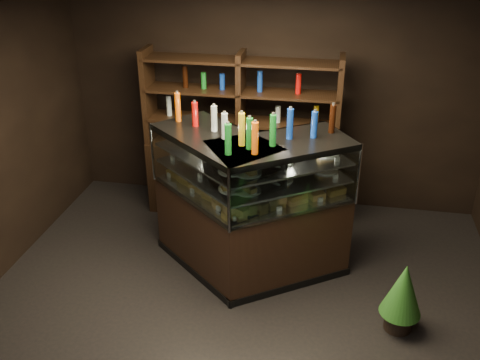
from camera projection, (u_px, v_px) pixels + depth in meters
name	position (u px, v px, depth m)	size (l,w,h in m)	color
ground	(235.00, 326.00, 4.84)	(5.00, 5.00, 0.00)	black
room_shell	(233.00, 126.00, 3.97)	(5.02, 5.02, 3.01)	black
display_case	(247.00, 228.00, 5.42)	(2.12, 1.40, 1.48)	black
food_display	(247.00, 175.00, 5.14)	(1.74, 0.93, 0.45)	#B79441
bottles_top	(248.00, 125.00, 4.92)	(1.57, 0.79, 0.30)	#147223
potted_conifer	(404.00, 289.00, 4.63)	(0.36, 0.36, 0.78)	black
back_shelving	(241.00, 167.00, 6.42)	(2.24, 0.44, 2.00)	black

